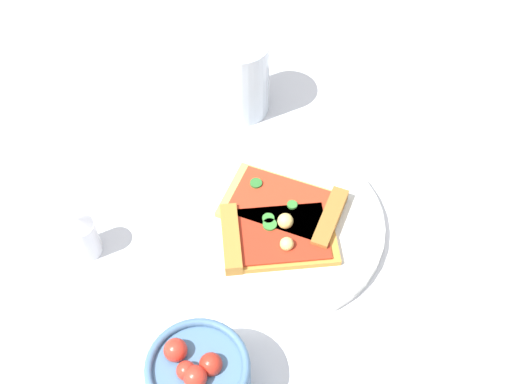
{
  "coord_description": "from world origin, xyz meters",
  "views": [
    {
      "loc": [
        -0.47,
        0.07,
        0.67
      ],
      "look_at": [
        0.01,
        0.02,
        0.03
      ],
      "focal_mm": 46.4,
      "sensor_mm": 36.0,
      "label": 1
    }
  ],
  "objects_px": {
    "soda_glass": "(240,79)",
    "paper_napkin": "(438,114)",
    "plate": "(276,224)",
    "salad_bowl": "(199,378)",
    "pepper_shaker": "(83,235)",
    "pizza_slice_near": "(270,236)",
    "pizza_slice_far": "(291,208)"
  },
  "relations": [
    {
      "from": "pizza_slice_far",
      "to": "soda_glass",
      "type": "relative_size",
      "value": 1.45
    },
    {
      "from": "pizza_slice_near",
      "to": "pizza_slice_far",
      "type": "relative_size",
      "value": 0.8
    },
    {
      "from": "plate",
      "to": "salad_bowl",
      "type": "xyz_separation_m",
      "value": [
        -0.2,
        0.1,
        0.03
      ]
    },
    {
      "from": "pizza_slice_near",
      "to": "pepper_shaker",
      "type": "height_order",
      "value": "pepper_shaker"
    },
    {
      "from": "plate",
      "to": "pepper_shaker",
      "type": "distance_m",
      "value": 0.23
    },
    {
      "from": "pizza_slice_far",
      "to": "paper_napkin",
      "type": "relative_size",
      "value": 1.12
    },
    {
      "from": "plate",
      "to": "soda_glass",
      "type": "xyz_separation_m",
      "value": [
        0.21,
        0.02,
        0.05
      ]
    },
    {
      "from": "pizza_slice_near",
      "to": "paper_napkin",
      "type": "bearing_deg",
      "value": -53.41
    },
    {
      "from": "soda_glass",
      "to": "pepper_shaker",
      "type": "relative_size",
      "value": 1.75
    },
    {
      "from": "salad_bowl",
      "to": "paper_napkin",
      "type": "height_order",
      "value": "salad_bowl"
    },
    {
      "from": "pizza_slice_far",
      "to": "salad_bowl",
      "type": "distance_m",
      "value": 0.24
    },
    {
      "from": "salad_bowl",
      "to": "paper_napkin",
      "type": "relative_size",
      "value": 0.69
    },
    {
      "from": "pepper_shaker",
      "to": "plate",
      "type": "bearing_deg",
      "value": -87.58
    },
    {
      "from": "soda_glass",
      "to": "paper_napkin",
      "type": "relative_size",
      "value": 0.77
    },
    {
      "from": "plate",
      "to": "salad_bowl",
      "type": "distance_m",
      "value": 0.22
    },
    {
      "from": "pizza_slice_near",
      "to": "salad_bowl",
      "type": "relative_size",
      "value": 1.29
    },
    {
      "from": "salad_bowl",
      "to": "soda_glass",
      "type": "height_order",
      "value": "soda_glass"
    },
    {
      "from": "paper_napkin",
      "to": "pepper_shaker",
      "type": "bearing_deg",
      "value": 110.37
    },
    {
      "from": "pepper_shaker",
      "to": "pizza_slice_far",
      "type": "bearing_deg",
      "value": -84.6
    },
    {
      "from": "pepper_shaker",
      "to": "salad_bowl",
      "type": "bearing_deg",
      "value": -146.08
    },
    {
      "from": "pizza_slice_far",
      "to": "paper_napkin",
      "type": "distance_m",
      "value": 0.28
    },
    {
      "from": "soda_glass",
      "to": "paper_napkin",
      "type": "bearing_deg",
      "value": -98.98
    },
    {
      "from": "salad_bowl",
      "to": "soda_glass",
      "type": "xyz_separation_m",
      "value": [
        0.4,
        -0.08,
        0.02
      ]
    },
    {
      "from": "paper_napkin",
      "to": "plate",
      "type": "bearing_deg",
      "value": 123.86
    },
    {
      "from": "pepper_shaker",
      "to": "pizza_slice_near",
      "type": "bearing_deg",
      "value": -94.09
    },
    {
      "from": "salad_bowl",
      "to": "pizza_slice_far",
      "type": "bearing_deg",
      "value": -29.95
    },
    {
      "from": "pizza_slice_far",
      "to": "soda_glass",
      "type": "bearing_deg",
      "value": 12.53
    },
    {
      "from": "pizza_slice_near",
      "to": "salad_bowl",
      "type": "bearing_deg",
      "value": 151.91
    },
    {
      "from": "pizza_slice_near",
      "to": "pepper_shaker",
      "type": "xyz_separation_m",
      "value": [
        0.02,
        0.22,
        0.01
      ]
    },
    {
      "from": "soda_glass",
      "to": "pepper_shaker",
      "type": "height_order",
      "value": "soda_glass"
    },
    {
      "from": "soda_glass",
      "to": "pepper_shaker",
      "type": "xyz_separation_m",
      "value": [
        -0.22,
        0.2,
        -0.02
      ]
    },
    {
      "from": "soda_glass",
      "to": "pizza_slice_near",
      "type": "bearing_deg",
      "value": -176.59
    }
  ]
}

